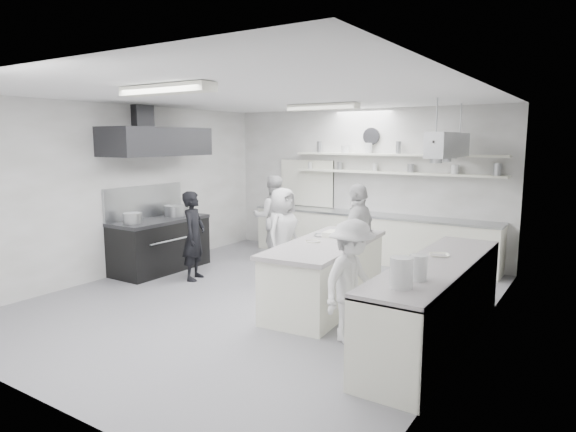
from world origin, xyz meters
The scene contains 27 objects.
floor centered at (0.00, 0.00, -0.01)m, with size 6.00×7.00×0.02m, color gray.
ceiling centered at (0.00, 0.00, 3.01)m, with size 6.00×7.00×0.02m, color white.
wall_back centered at (0.00, 3.50, 1.50)m, with size 6.00×0.04×3.00m, color white.
wall_front centered at (0.00, -3.50, 1.50)m, with size 6.00×0.04×3.00m, color white.
wall_left centered at (-3.00, 0.00, 1.50)m, with size 0.04×7.00×3.00m, color white.
wall_right centered at (3.00, 0.00, 1.50)m, with size 0.04×7.00×3.00m, color white.
stove centered at (-2.60, 0.40, 0.45)m, with size 0.80×1.80×0.90m, color black.
exhaust_hood centered at (-2.60, 0.40, 2.35)m, with size 0.85×2.00×0.50m, color #2A2A2D.
back_counter centered at (0.30, 3.20, 0.46)m, with size 5.00×0.60×0.92m, color white.
shelf_lower centered at (0.70, 3.37, 1.75)m, with size 4.20×0.26×0.04m, color white.
shelf_upper centered at (0.70, 3.37, 2.10)m, with size 4.20×0.26×0.04m, color white.
pass_through_window centered at (-1.30, 3.48, 1.45)m, with size 1.30×0.04×1.00m, color black.
wall_clock centered at (0.20, 3.46, 2.45)m, with size 0.32×0.32×0.05m, color beige.
right_counter centered at (2.65, -0.20, 0.47)m, with size 0.74×3.30×0.94m, color white.
pot_rack centered at (2.00, 2.40, 2.30)m, with size 0.30×1.60×0.40m, color #A1A4A8.
light_fixture_front centered at (0.00, -1.80, 2.94)m, with size 1.30×0.25×0.10m, color white.
light_fixture_rear centered at (0.00, 1.80, 2.94)m, with size 1.30×0.25×0.10m, color white.
prep_island centered at (0.91, 0.31, 0.44)m, with size 0.90×2.41×0.89m, color white.
stove_pot centered at (-2.60, 0.80, 1.03)m, with size 0.41×0.41×0.25m, color #A1A4A8.
cook_stove centered at (-1.64, 0.29, 0.76)m, with size 0.56×0.36×1.52m, color black.
cook_back centered at (-1.42, 2.34, 0.84)m, with size 0.82×0.64×1.68m, color silver.
cook_island_left centered at (-0.44, 1.21, 0.79)m, with size 0.77×0.50×1.57m, color silver.
cook_island_right centered at (1.10, 0.98, 0.87)m, with size 1.02×0.42×1.74m, color silver.
cook_right centered at (1.79, -0.69, 0.74)m, with size 0.95×0.55×1.47m, color silver.
bowl_island_a centered at (0.65, 0.69, 0.92)m, with size 0.29×0.29×0.07m, color #A1A4A8.
bowl_island_b centered at (0.75, 0.21, 0.92)m, with size 0.21×0.21×0.07m, color white.
bowl_right centered at (2.57, 0.15, 0.97)m, with size 0.25×0.25×0.06m, color white.
Camera 1 is at (4.25, -5.86, 2.38)m, focal length 31.14 mm.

